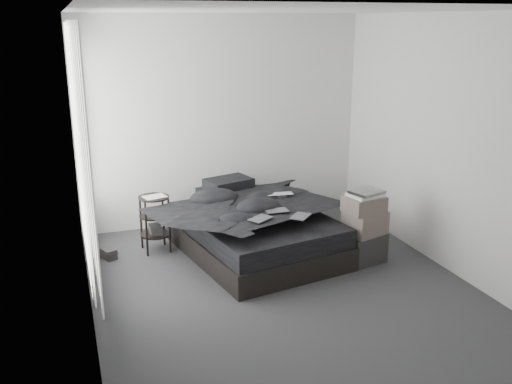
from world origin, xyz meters
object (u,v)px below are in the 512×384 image
object	(u,v)px
side_stand	(155,224)
box_lower	(362,247)
laptop	(281,190)
bed	(256,243)

from	to	relation	value
side_stand	box_lower	xyz separation A→B (m)	(2.07, -1.03, -0.15)
side_stand	box_lower	size ratio (longest dim) A/B	1.45
laptop	side_stand	xyz separation A→B (m)	(-1.38, 0.35, -0.37)
laptop	side_stand	size ratio (longest dim) A/B	0.48
side_stand	laptop	bearing A→B (deg)	-14.24
laptop	box_lower	world-z (taller)	laptop
bed	side_stand	size ratio (longest dim) A/B	2.97
bed	side_stand	distance (m)	1.16
box_lower	side_stand	bearing A→B (deg)	153.47
box_lower	laptop	bearing A→B (deg)	135.31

